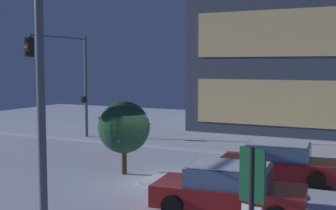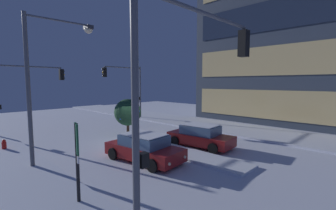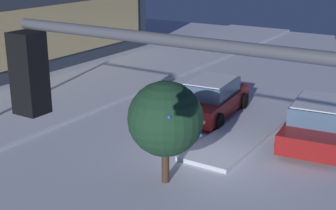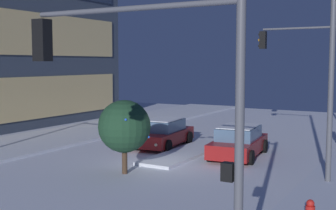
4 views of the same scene
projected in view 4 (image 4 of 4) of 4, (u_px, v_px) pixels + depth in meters
The scene contains 9 objects.
ground at pixel (155, 166), 19.59m from camera, with size 52.00×52.00×0.00m, color silver.
curb_strip_far at pixel (12, 146), 23.95m from camera, with size 52.00×5.20×0.14m, color silver.
median_strip at pixel (197, 149), 23.22m from camera, with size 9.00×1.80×0.14m, color silver.
car_near at pixel (238, 142), 21.55m from camera, with size 4.75×2.49×1.49m.
car_far at pixel (164, 133), 24.19m from camera, with size 4.61×2.35×1.49m.
traffic_light_corner_near_left at pixel (144, 83), 9.46m from camera, with size 0.32×5.40×5.82m.
traffic_light_corner_near_right at pixel (319, 61), 24.56m from camera, with size 0.32×5.63×6.59m.
street_lamp_arched at pixel (305, 48), 16.68m from camera, with size 0.56×3.46×7.65m.
decorated_tree_median at pixel (124, 126), 18.14m from camera, with size 2.13×2.15×3.01m.
Camera 4 is at (-16.43, -10.05, 4.49)m, focal length 48.28 mm.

